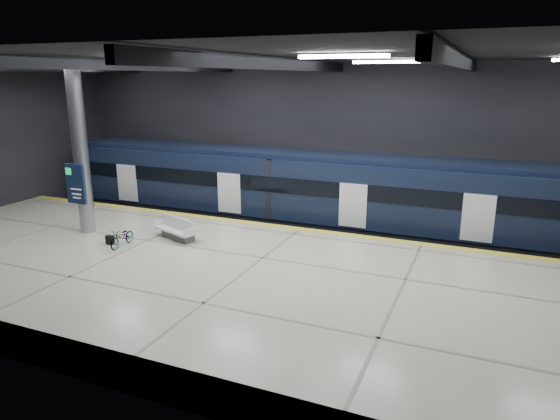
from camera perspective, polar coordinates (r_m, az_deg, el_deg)
The scene contains 10 objects.
ground at distance 19.07m, azimuth -0.67°, elevation -7.60°, with size 30.00×30.00×0.00m, color black.
room_shell at distance 17.68m, azimuth -0.73°, elevation 9.78°, with size 30.10×16.10×8.05m.
platform at distance 16.78m, azimuth -4.15°, elevation -8.87°, with size 30.00×11.00×1.10m, color beige.
safety_strip at distance 21.09m, azimuth 2.33°, elevation -2.17°, with size 30.00×0.40×0.01m, color yellow.
rails at distance 23.87m, azimuth 4.65°, elevation -2.72°, with size 30.00×1.52×0.16m.
train at distance 23.14m, azimuth 6.35°, elevation 1.75°, with size 29.40×2.84×3.79m.
bench at distance 20.15m, azimuth -11.61°, elevation -2.38°, with size 2.19×1.48×0.89m.
bicycle at distance 19.78m, azimuth -17.59°, elevation -2.97°, with size 0.48×1.39×0.73m, color #99999E.
pannier_bag at distance 20.22m, azimuth -18.85°, elevation -3.25°, with size 0.30×0.18×0.35m, color black.
info_column at distance 21.53m, azimuth -21.91°, elevation 6.28°, with size 0.90×0.78×6.90m.
Camera 1 is at (7.09, -16.11, 7.33)m, focal length 32.00 mm.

